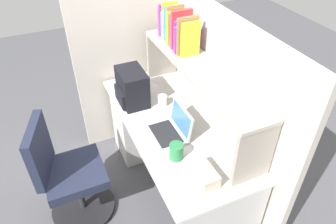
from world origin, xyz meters
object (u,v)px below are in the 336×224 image
at_px(laptop, 172,129).
at_px(snack_canister, 176,151).
at_px(backpack, 132,88).
at_px(computer_mouse, 134,79).
at_px(paper_cup, 163,101).
at_px(office_chair, 69,179).
at_px(tissue_box, 203,174).

distance_m(laptop, snack_canister, 0.24).
height_order(backpack, snack_canister, backpack).
distance_m(computer_mouse, snack_canister, 1.04).
distance_m(computer_mouse, paper_cup, 0.46).
bearing_deg(snack_canister, paper_cup, 165.56).
bearing_deg(computer_mouse, office_chair, -39.80).
bearing_deg(laptop, computer_mouse, -178.97).
distance_m(backpack, snack_canister, 0.74).
relative_size(laptop, computer_mouse, 2.99).
xyz_separation_m(computer_mouse, paper_cup, (0.45, 0.09, 0.03)).
distance_m(snack_canister, office_chair, 0.92).
distance_m(laptop, tissue_box, 0.48).
xyz_separation_m(backpack, tissue_box, (0.98, 0.13, -0.09)).
xyz_separation_m(computer_mouse, tissue_box, (1.29, 0.01, 0.03)).
bearing_deg(backpack, snack_canister, 4.64).
distance_m(computer_mouse, tissue_box, 1.29).
bearing_deg(backpack, laptop, 14.94).
distance_m(tissue_box, office_chair, 1.10).
relative_size(backpack, snack_canister, 2.55).
bearing_deg(paper_cup, backpack, -124.82).
xyz_separation_m(backpack, snack_canister, (0.73, 0.06, -0.08)).
bearing_deg(computer_mouse, backpack, -9.67).
height_order(tissue_box, snack_canister, snack_canister).
relative_size(backpack, computer_mouse, 2.88).
relative_size(paper_cup, office_chair, 0.10).
relative_size(computer_mouse, paper_cup, 1.13).
bearing_deg(computer_mouse, snack_canister, 8.25).
bearing_deg(paper_cup, tissue_box, -5.42).
distance_m(paper_cup, snack_canister, 0.61).
bearing_deg(laptop, snack_canister, -17.79).
relative_size(backpack, office_chair, 0.32).
bearing_deg(tissue_box, computer_mouse, 179.06).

